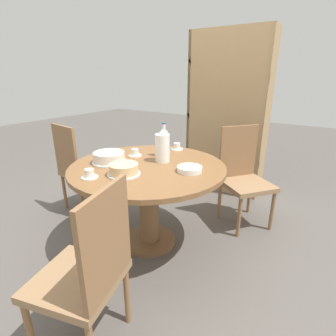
{
  "coord_description": "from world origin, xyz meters",
  "views": [
    {
      "loc": [
        1.24,
        -1.58,
        1.42
      ],
      "look_at": [
        0.0,
        0.3,
        0.61
      ],
      "focal_mm": 28.0,
      "sensor_mm": 36.0,
      "label": 1
    }
  ],
  "objects": [
    {
      "name": "coffee_pot",
      "position": [
        0.05,
        0.14,
        0.85
      ],
      "size": [
        0.12,
        0.12,
        0.27
      ],
      "color": "white",
      "rests_on": "dining_table"
    },
    {
      "name": "chair_c",
      "position": [
        0.32,
        -0.92,
        0.49
      ],
      "size": [
        0.52,
        0.52,
        0.96
      ],
      "rotation": [
        0.0,
        0.0,
        4.98
      ],
      "color": "olive",
      "rests_on": "ground_plane"
    },
    {
      "name": "dining_table",
      "position": [
        0.0,
        0.0,
        0.58
      ],
      "size": [
        1.26,
        1.26,
        0.73
      ],
      "color": "brown",
      "rests_on": "ground_plane"
    },
    {
      "name": "cup_c",
      "position": [
        -0.18,
        -0.44,
        0.75
      ],
      "size": [
        0.12,
        0.12,
        0.06
      ],
      "color": "white",
      "rests_on": "dining_table"
    },
    {
      "name": "cake_main",
      "position": [
        -0.3,
        -0.13,
        0.77
      ],
      "size": [
        0.28,
        0.28,
        0.09
      ],
      "color": "silver",
      "rests_on": "dining_table"
    },
    {
      "name": "water_bottle",
      "position": [
        -0.03,
        0.27,
        0.85
      ],
      "size": [
        0.07,
        0.07,
        0.3
      ],
      "color": "silver",
      "rests_on": "dining_table"
    },
    {
      "name": "cup_a",
      "position": [
        -0.05,
        0.53,
        0.75
      ],
      "size": [
        0.12,
        0.12,
        0.06
      ],
      "color": "white",
      "rests_on": "dining_table"
    },
    {
      "name": "ground_plane",
      "position": [
        0.0,
        0.0,
        0.0
      ],
      "size": [
        14.0,
        14.0,
        0.0
      ],
      "primitive_type": "plane",
      "color": "#56514C"
    },
    {
      "name": "cake_second",
      "position": [
        -0.01,
        -0.27,
        0.77
      ],
      "size": [
        0.24,
        0.24,
        0.08
      ],
      "color": "silver",
      "rests_on": "dining_table"
    },
    {
      "name": "bookshelf",
      "position": [
        0.07,
        1.47,
        0.94
      ],
      "size": [
        0.96,
        0.28,
        1.9
      ],
      "rotation": [
        0.0,
        0.0,
        3.14
      ],
      "color": "tan",
      "rests_on": "ground_plane"
    },
    {
      "name": "plate_stack",
      "position": [
        0.35,
        0.05,
        0.75
      ],
      "size": [
        0.19,
        0.19,
        0.04
      ],
      "color": "white",
      "rests_on": "dining_table"
    },
    {
      "name": "cup_b",
      "position": [
        -0.25,
        0.14,
        0.75
      ],
      "size": [
        0.12,
        0.12,
        0.06
      ],
      "color": "white",
      "rests_on": "dining_table"
    },
    {
      "name": "chair_b",
      "position": [
        -0.97,
        0.07,
        0.49
      ],
      "size": [
        0.48,
        0.48,
        0.96
      ],
      "rotation": [
        0.0,
        0.0,
        2.99
      ],
      "color": "olive",
      "rests_on": "ground_plane"
    },
    {
      "name": "chair_a",
      "position": [
        0.55,
        0.81,
        0.49
      ],
      "size": [
        0.59,
        0.59,
        0.96
      ],
      "rotation": [
        0.0,
        0.0,
        0.9
      ],
      "color": "olive",
      "rests_on": "ground_plane"
    }
  ]
}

